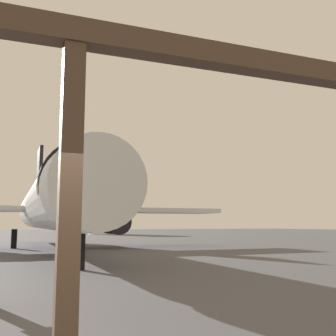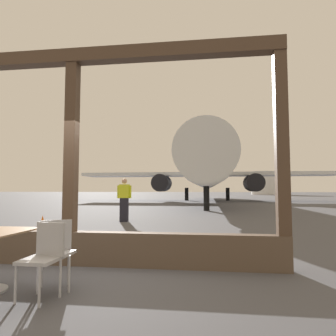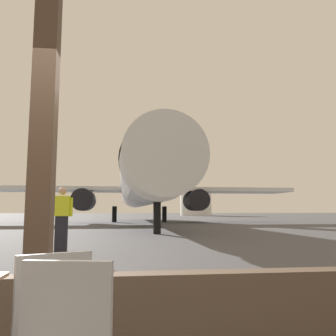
% 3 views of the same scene
% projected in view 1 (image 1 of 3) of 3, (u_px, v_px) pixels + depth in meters
% --- Properties ---
extents(ground_plane, '(220.00, 220.00, 0.00)m').
position_uv_depth(ground_plane, '(13.00, 243.00, 40.42)').
color(ground_plane, '#4C4C51').
extents(window_frame, '(7.38, 0.24, 3.81)m').
position_uv_depth(window_frame, '(67.00, 276.00, 3.63)').
color(window_frame, brown).
rests_on(window_frame, ground).
extents(airplane, '(28.44, 34.80, 10.15)m').
position_uv_depth(airplane, '(51.00, 204.00, 30.02)').
color(airplane, silver).
rests_on(airplane, ground).
extents(fuel_storage_tank, '(6.88, 6.88, 5.81)m').
position_uv_depth(fuel_storage_tank, '(107.00, 219.00, 77.53)').
color(fuel_storage_tank, white).
rests_on(fuel_storage_tank, ground).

